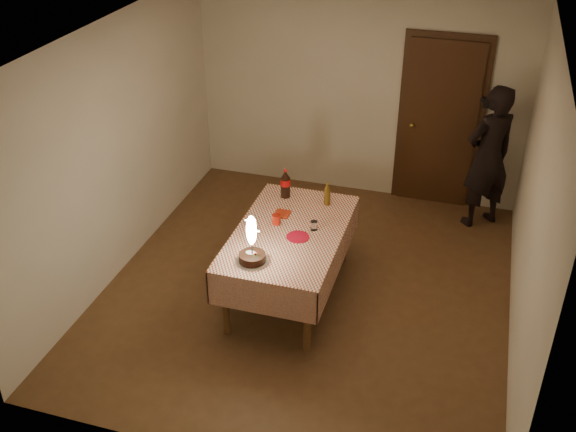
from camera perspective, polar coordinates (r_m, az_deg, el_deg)
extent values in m
cube|color=brown|center=(6.98, 1.69, -6.09)|extent=(4.00, 4.50, 0.01)
cube|color=beige|center=(8.30, 6.01, 10.29)|extent=(4.00, 0.04, 2.60)
cube|color=beige|center=(4.50, -5.76, -9.33)|extent=(4.00, 0.04, 2.60)
cube|color=beige|center=(7.01, -14.18, 5.50)|extent=(0.04, 4.50, 2.60)
cube|color=beige|center=(6.15, 20.16, 0.73)|extent=(0.04, 4.50, 2.60)
cube|color=silver|center=(5.80, 2.09, 14.90)|extent=(4.00, 4.50, 0.04)
cube|color=#472814|center=(8.26, 12.73, 7.53)|extent=(0.85, 0.05, 2.05)
sphere|color=#B28C33|center=(8.24, 10.45, 7.55)|extent=(0.06, 0.06, 0.06)
cube|color=brown|center=(6.48, 0.13, -1.52)|extent=(0.90, 1.60, 0.04)
cylinder|color=brown|center=(6.24, -5.31, -7.33)|extent=(0.07, 0.07, 0.70)
cylinder|color=brown|center=(6.04, 1.67, -8.68)|extent=(0.07, 0.07, 0.70)
cylinder|color=brown|center=(7.38, -1.13, -0.53)|extent=(0.07, 0.07, 0.70)
cylinder|color=brown|center=(7.21, 4.79, -1.46)|extent=(0.07, 0.07, 0.70)
cube|color=silver|center=(6.47, 0.13, -1.33)|extent=(1.02, 1.72, 0.01)
cube|color=silver|center=(5.91, -2.27, -7.01)|extent=(1.02, 0.01, 0.34)
cube|color=silver|center=(7.27, 2.06, 0.94)|extent=(1.02, 0.01, 0.34)
cube|color=silver|center=(6.70, -4.01, -1.93)|extent=(0.01, 1.72, 0.34)
cube|color=silver|center=(6.46, 4.42, -3.33)|extent=(0.01, 1.72, 0.34)
cylinder|color=white|center=(6.05, -3.03, -3.83)|extent=(0.30, 0.30, 0.01)
cylinder|color=black|center=(6.03, -3.04, -3.52)|extent=(0.24, 0.24, 0.07)
cylinder|color=white|center=(6.02, -3.19, -3.10)|extent=(0.07, 0.07, 0.00)
sphere|color=red|center=(5.98, -2.77, -3.24)|extent=(0.02, 0.02, 0.02)
cube|color=#19721E|center=(5.98, -2.66, -3.40)|extent=(0.02, 0.01, 0.00)
cube|color=#19721E|center=(5.98, -2.91, -3.38)|extent=(0.01, 0.02, 0.00)
cylinder|color=#262628|center=(5.97, -3.07, -2.75)|extent=(0.01, 0.01, 0.12)
ellipsoid|color=#FFF2BF|center=(5.87, -3.12, -1.21)|extent=(0.09, 0.09, 0.29)
sphere|color=white|center=(5.93, -3.09, -2.11)|extent=(0.04, 0.04, 0.04)
cylinder|color=#B20C23|center=(6.37, 0.84, -1.77)|extent=(0.22, 0.22, 0.01)
cylinder|color=#A5180B|center=(6.56, -1.00, -0.29)|extent=(0.08, 0.08, 0.10)
cylinder|color=white|center=(6.47, 2.21, -0.81)|extent=(0.07, 0.07, 0.09)
cube|color=#B32D14|center=(6.73, -0.50, 0.19)|extent=(0.15, 0.15, 0.02)
cylinder|color=black|center=(7.00, -0.22, 2.44)|extent=(0.10, 0.10, 0.22)
cylinder|color=red|center=(6.97, -0.22, 2.88)|extent=(0.10, 0.10, 0.07)
cone|color=black|center=(6.93, -0.22, 3.54)|extent=(0.10, 0.10, 0.08)
cylinder|color=red|center=(6.91, -0.22, 3.87)|extent=(0.03, 0.03, 0.02)
cylinder|color=#53380E|center=(6.88, 3.34, 1.65)|extent=(0.06, 0.06, 0.18)
cone|color=#53380E|center=(6.82, 3.37, 2.53)|extent=(0.06, 0.06, 0.06)
cylinder|color=olive|center=(6.80, 3.38, 2.79)|extent=(0.02, 0.02, 0.02)
imported|color=black|center=(7.98, 16.59, 4.78)|extent=(0.74, 0.71, 1.71)
cube|color=black|center=(7.84, 16.68, 9.16)|extent=(0.16, 0.15, 0.10)
cylinder|color=black|center=(7.89, 16.34, 9.36)|extent=(0.11, 0.11, 0.08)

